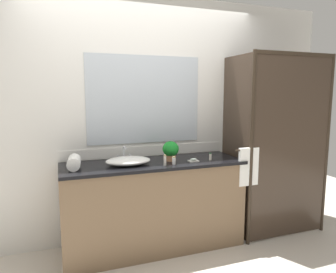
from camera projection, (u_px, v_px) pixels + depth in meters
ground_plane at (154, 247)px, 3.16m from camera, size 8.00×8.00×0.00m
wall_back_with_mirror at (144, 119)px, 3.30m from camera, size 4.40×0.06×2.60m
vanity_cabinet at (154, 205)px, 3.11m from camera, size 1.80×0.58×0.90m
shower_enclosure at (272, 146)px, 3.27m from camera, size 1.20×0.59×2.00m
sink_basin at (128, 161)px, 2.92m from camera, size 0.43×0.31×0.07m
faucet at (124, 156)px, 3.10m from camera, size 0.17×0.13×0.15m
potted_plant at (171, 150)px, 3.08m from camera, size 0.17×0.17×0.20m
soap_dish at (193, 160)px, 3.05m from camera, size 0.10×0.07×0.04m
amenity_bottle_body_wash at (174, 161)px, 2.93m from camera, size 0.03×0.03×0.08m
amenity_bottle_shampoo at (165, 160)px, 2.88m from camera, size 0.03×0.03×0.10m
amenity_bottle_conditioner at (210, 157)px, 3.12m from camera, size 0.03×0.03×0.08m
rolled_towel_near_edge at (74, 162)px, 2.76m from camera, size 0.14×0.26×0.12m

